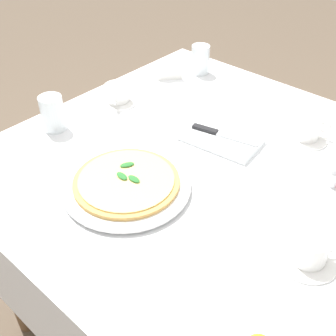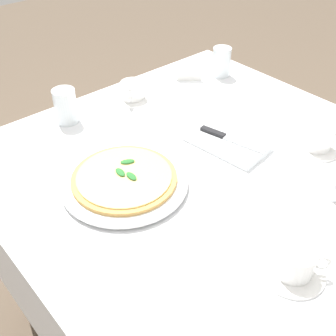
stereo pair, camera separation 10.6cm
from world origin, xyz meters
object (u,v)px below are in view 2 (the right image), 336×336
(pepper_shaker, at_px, (336,191))
(coffee_cup_far_right, at_px, (318,139))
(pizza_plate, at_px, (125,182))
(pizza, at_px, (124,177))
(water_glass_back_corner, at_px, (221,63))
(dinner_knife, at_px, (229,138))
(menu_card, at_px, (189,73))
(coffee_cup_left_edge, at_px, (133,92))
(coffee_cup_near_left, at_px, (295,263))
(napkin_folded, at_px, (227,142))
(water_glass_near_right, at_px, (66,108))

(pepper_shaker, bearing_deg, coffee_cup_far_right, 135.28)
(pizza_plate, height_order, pizza, pizza)
(pizza_plate, height_order, water_glass_back_corner, water_glass_back_corner)
(dinner_knife, relative_size, menu_card, 2.79)
(dinner_knife, bearing_deg, pizza_plate, -112.15)
(pizza_plate, distance_m, coffee_cup_left_edge, 0.43)
(coffee_cup_near_left, bearing_deg, pizza, -167.85)
(coffee_cup_far_right, bearing_deg, menu_card, 178.20)
(coffee_cup_left_edge, bearing_deg, water_glass_back_corner, 79.53)
(dinner_knife, height_order, pepper_shaker, pepper_shaker)
(coffee_cup_far_right, relative_size, menu_card, 1.87)
(dinner_knife, bearing_deg, coffee_cup_far_right, 32.16)
(napkin_folded, height_order, menu_card, menu_card)
(coffee_cup_near_left, relative_size, napkin_folded, 0.56)
(pepper_shaker, height_order, menu_card, menu_card)
(pizza, height_order, pepper_shaker, pepper_shaker)
(coffee_cup_near_left, height_order, water_glass_back_corner, water_glass_back_corner)
(napkin_folded, relative_size, menu_card, 3.37)
(pizza_plate, bearing_deg, water_glass_back_corner, 113.18)
(coffee_cup_far_right, bearing_deg, coffee_cup_left_edge, -158.67)
(water_glass_near_right, relative_size, dinner_knife, 0.54)
(water_glass_near_right, bearing_deg, dinner_knife, 34.08)
(pizza, bearing_deg, coffee_cup_left_edge, 140.19)
(pizza_plate, relative_size, pepper_shaker, 5.57)
(dinner_knife, height_order, menu_card, menu_card)
(water_glass_back_corner, distance_m, pepper_shaker, 0.69)
(water_glass_near_right, xyz_separation_m, dinner_knife, (0.40, 0.27, -0.02))
(coffee_cup_far_right, xyz_separation_m, menu_card, (-0.53, 0.02, -0.00))
(dinner_knife, bearing_deg, water_glass_back_corner, 123.11)
(coffee_cup_far_right, height_order, pepper_shaker, coffee_cup_far_right)
(water_glass_near_right, xyz_separation_m, napkin_folded, (0.40, 0.27, -0.04))
(pizza, distance_m, water_glass_near_right, 0.36)
(pizza_plate, relative_size, coffee_cup_left_edge, 2.41)
(coffee_cup_near_left, bearing_deg, water_glass_near_right, -176.58)
(pizza_plate, height_order, menu_card, menu_card)
(water_glass_near_right, bearing_deg, napkin_folded, 34.20)
(coffee_cup_near_left, distance_m, pepper_shaker, 0.26)
(pizza_plate, relative_size, coffee_cup_far_right, 2.41)
(napkin_folded, xyz_separation_m, menu_card, (-0.36, 0.19, 0.02))
(coffee_cup_near_left, bearing_deg, water_glass_back_corner, 142.83)
(coffee_cup_near_left, bearing_deg, menu_card, 150.79)
(coffee_cup_near_left, distance_m, menu_card, 0.85)
(coffee_cup_far_right, bearing_deg, pizza, -114.22)
(dinner_knife, bearing_deg, pizza, -112.18)
(water_glass_near_right, relative_size, water_glass_back_corner, 1.03)
(water_glass_near_right, height_order, menu_card, water_glass_near_right)
(coffee_cup_far_right, relative_size, pepper_shaker, 2.31)
(pizza, bearing_deg, pepper_shaker, 43.33)
(pizza, relative_size, coffee_cup_far_right, 1.99)
(water_glass_back_corner, height_order, pepper_shaker, water_glass_back_corner)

